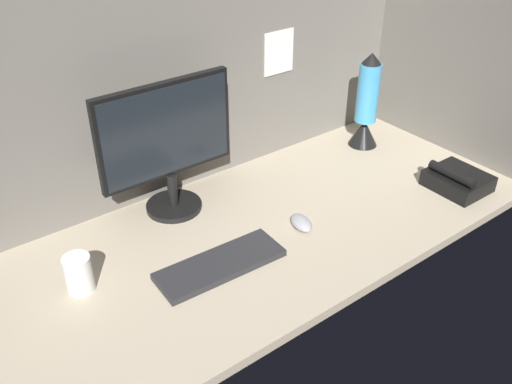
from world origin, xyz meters
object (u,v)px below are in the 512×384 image
at_px(keyboard, 220,264).
at_px(desk_phone, 457,180).
at_px(mouse, 301,223).
at_px(lava_lamp, 366,108).
at_px(monitor, 167,142).
at_px(mug_ceramic_white, 79,274).

relative_size(keyboard, desk_phone, 1.93).
distance_m(keyboard, mouse, 0.31).
bearing_deg(lava_lamp, monitor, 175.69).
bearing_deg(monitor, keyboard, -97.68).
relative_size(keyboard, mug_ceramic_white, 3.48).
height_order(monitor, mug_ceramic_white, monitor).
relative_size(monitor, keyboard, 1.20).
height_order(monitor, desk_phone, monitor).
bearing_deg(monitor, lava_lamp, -4.31).
relative_size(monitor, mug_ceramic_white, 4.19).
bearing_deg(keyboard, lava_lamp, 20.57).
distance_m(monitor, desk_phone, 0.99).
bearing_deg(mouse, keyboard, -165.58).
bearing_deg(keyboard, desk_phone, -6.60).
height_order(mug_ceramic_white, desk_phone, mug_ceramic_white).
bearing_deg(desk_phone, lava_lamp, 92.16).
distance_m(monitor, keyboard, 0.42).
height_order(mouse, lava_lamp, lava_lamp).
height_order(monitor, keyboard, monitor).
xyz_separation_m(keyboard, mug_ceramic_white, (-0.35, 0.15, 0.04)).
bearing_deg(mug_ceramic_white, monitor, 26.24).
relative_size(mug_ceramic_white, desk_phone, 0.55).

